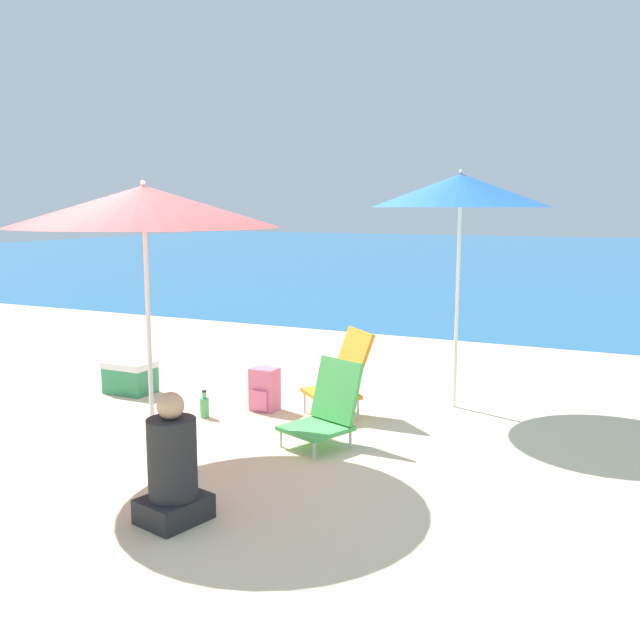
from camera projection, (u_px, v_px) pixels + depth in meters
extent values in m
plane|color=beige|center=(178.00, 450.00, 5.92)|extent=(60.00, 60.00, 0.00)
cube|color=#23669E|center=(566.00, 256.00, 28.88)|extent=(60.00, 40.00, 0.01)
cylinder|color=white|center=(149.00, 344.00, 5.63)|extent=(0.04, 0.04, 1.84)
cone|color=red|center=(144.00, 206.00, 5.46)|extent=(2.07, 2.07, 0.32)
sphere|color=white|center=(143.00, 183.00, 5.44)|extent=(0.04, 0.04, 0.04)
cylinder|color=white|center=(457.00, 309.00, 7.03)|extent=(0.04, 0.04, 1.99)
cone|color=blue|center=(461.00, 190.00, 6.84)|extent=(1.72, 1.72, 0.32)
sphere|color=white|center=(461.00, 172.00, 6.82)|extent=(0.04, 0.04, 0.04)
cylinder|color=silver|center=(305.00, 402.00, 6.95)|extent=(0.02, 0.02, 0.21)
cylinder|color=silver|center=(322.00, 414.00, 6.55)|extent=(0.02, 0.02, 0.21)
cylinder|color=silver|center=(339.00, 399.00, 7.09)|extent=(0.02, 0.02, 0.21)
cylinder|color=silver|center=(358.00, 410.00, 6.69)|extent=(0.02, 0.02, 0.21)
cube|color=orange|center=(331.00, 393.00, 6.80)|extent=(0.67, 0.67, 0.04)
cube|color=orange|center=(352.00, 359.00, 6.83)|extent=(0.55, 0.53, 0.57)
cylinder|color=silver|center=(281.00, 439.00, 5.97)|extent=(0.02, 0.02, 0.15)
cylinder|color=silver|center=(314.00, 451.00, 5.67)|extent=(0.02, 0.02, 0.15)
cylinder|color=silver|center=(317.00, 428.00, 6.25)|extent=(0.02, 0.02, 0.15)
cylinder|color=silver|center=(350.00, 439.00, 5.96)|extent=(0.02, 0.02, 0.15)
cube|color=#47B756|center=(316.00, 428.00, 5.95)|extent=(0.62, 0.63, 0.04)
cube|color=#47B756|center=(336.00, 390.00, 6.07)|extent=(0.51, 0.33, 0.52)
cube|color=#262628|center=(174.00, 509.00, 4.56)|extent=(0.43, 0.48, 0.16)
cylinder|color=#262628|center=(172.00, 458.00, 4.51)|extent=(0.31, 0.31, 0.52)
sphere|color=tan|center=(170.00, 406.00, 4.46)|extent=(0.17, 0.17, 0.17)
cube|color=pink|center=(265.00, 389.00, 7.04)|extent=(0.26, 0.20, 0.42)
cube|color=pink|center=(259.00, 400.00, 6.95)|extent=(0.18, 0.03, 0.19)
cylinder|color=#4CB266|center=(205.00, 408.00, 6.81)|extent=(0.09, 0.09, 0.19)
cylinder|color=#4CB266|center=(204.00, 395.00, 6.79)|extent=(0.04, 0.04, 0.06)
cylinder|color=black|center=(204.00, 391.00, 6.78)|extent=(0.04, 0.04, 0.02)
cube|color=#338C59|center=(130.00, 380.00, 7.70)|extent=(0.49, 0.35, 0.28)
cube|color=white|center=(130.00, 364.00, 7.68)|extent=(0.51, 0.36, 0.07)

